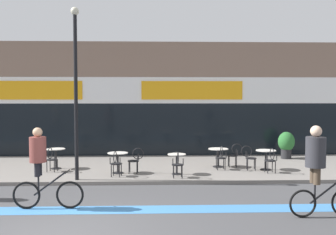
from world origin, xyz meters
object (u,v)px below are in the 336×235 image
(cafe_chair_1_near, at_px, (116,162))
(bistro_table_1, at_px, (118,159))
(bistro_table_2, at_px, (177,160))
(cafe_chair_0_near, at_px, (51,158))
(cafe_chair_3_side, at_px, (234,154))
(bistro_table_0, at_px, (56,154))
(cafe_chair_3_near, at_px, (221,156))
(cyclist_0, at_px, (317,163))
(bistro_table_3, at_px, (218,154))
(cafe_chair_4_side, at_px, (249,156))
(cafe_chair_1_side, at_px, (135,159))
(cafe_chair_4_near, at_px, (271,159))
(lamp_post, at_px, (76,82))
(planter_pot, at_px, (286,144))
(cyclist_1, at_px, (41,163))
(bistro_table_4, at_px, (266,156))

(cafe_chair_1_near, bearing_deg, bistro_table_1, 7.33)
(bistro_table_2, bearing_deg, cafe_chair_0_near, 172.53)
(cafe_chair_3_side, bearing_deg, cafe_chair_1_near, 25.28)
(bistro_table_0, bearing_deg, cafe_chair_3_near, -4.36)
(cafe_chair_3_side, distance_m, cyclist_0, 6.02)
(bistro_table_3, relative_size, cafe_chair_4_side, 0.85)
(cafe_chair_4_side, bearing_deg, bistro_table_2, -157.86)
(cafe_chair_3_side, bearing_deg, cafe_chair_3_near, 48.73)
(cafe_chair_1_near, height_order, cafe_chair_1_side, same)
(cafe_chair_0_near, xyz_separation_m, cafe_chair_1_near, (2.41, -0.95, 0.00))
(cafe_chair_0_near, height_order, cafe_chair_1_side, same)
(cafe_chair_3_side, bearing_deg, cyclist_0, 100.96)
(bistro_table_1, height_order, bistro_table_3, bistro_table_1)
(bistro_table_1, bearing_deg, cafe_chair_1_side, -0.38)
(bistro_table_3, distance_m, cafe_chair_4_near, 2.10)
(bistro_table_2, height_order, lamp_post, lamp_post)
(cafe_chair_4_side, bearing_deg, lamp_post, -158.80)
(bistro_table_0, relative_size, cafe_chair_0_near, 0.84)
(cafe_chair_0_near, relative_size, cafe_chair_1_side, 1.00)
(bistro_table_3, bearing_deg, cafe_chair_4_near, -37.36)
(bistro_table_2, relative_size, bistro_table_3, 0.94)
(bistro_table_1, relative_size, cafe_chair_1_near, 0.82)
(cafe_chair_0_near, bearing_deg, cyclist_0, -115.83)
(cyclist_0, bearing_deg, cafe_chair_3_near, 100.53)
(cafe_chair_4_near, distance_m, planter_pot, 3.60)
(cyclist_1, bearing_deg, bistro_table_2, 44.87)
(lamp_post, bearing_deg, bistro_table_3, 23.24)
(cafe_chair_3_near, xyz_separation_m, cafe_chair_4_side, (1.04, -0.02, 0.00))
(bistro_table_4, xyz_separation_m, cafe_chair_1_side, (-4.81, -0.45, -0.01))
(cafe_chair_4_side, xyz_separation_m, planter_pot, (2.27, 2.57, 0.14))
(cafe_chair_0_near, bearing_deg, cafe_chair_4_side, -80.33)
(bistro_table_2, bearing_deg, cafe_chair_1_near, -170.32)
(cafe_chair_0_near, height_order, cafe_chair_4_near, same)
(bistro_table_4, xyz_separation_m, cafe_chair_4_near, (0.01, -0.63, -0.01))
(bistro_table_2, height_order, cafe_chair_1_side, cafe_chair_1_side)
(cafe_chair_1_side, xyz_separation_m, lamp_post, (-1.86, -1.04, 2.68))
(bistro_table_2, height_order, bistro_table_4, bistro_table_4)
(bistro_table_2, height_order, cafe_chair_4_near, cafe_chair_4_near)
(bistro_table_2, height_order, cyclist_1, cyclist_1)
(bistro_table_1, distance_m, cyclist_0, 7.08)
(bistro_table_2, distance_m, cyclist_0, 5.54)
(bistro_table_1, relative_size, cyclist_1, 0.35)
(planter_pot, relative_size, cyclist_0, 0.54)
(bistro_table_3, height_order, cafe_chair_3_near, cafe_chair_3_near)
(lamp_post, bearing_deg, bistro_table_4, 12.66)
(cafe_chair_4_side, relative_size, cyclist_0, 0.41)
(cyclist_1, bearing_deg, lamp_post, 83.25)
(bistro_table_1, xyz_separation_m, cafe_chair_1_near, (-0.01, -0.62, -0.01))
(cafe_chair_1_near, relative_size, cyclist_0, 0.41)
(cafe_chair_1_near, bearing_deg, cafe_chair_3_near, -65.42)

